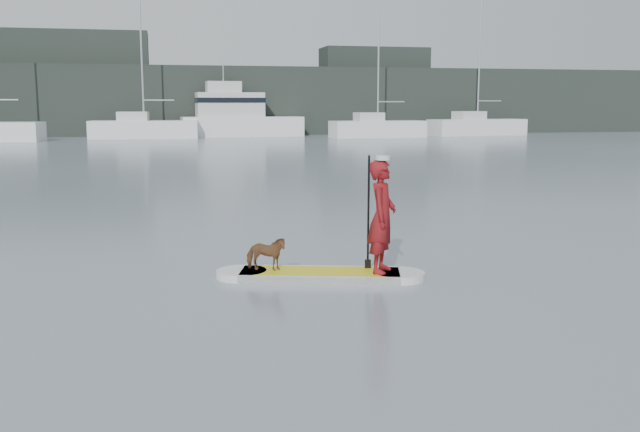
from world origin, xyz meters
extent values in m
plane|color=slate|center=(0.00, 0.00, 0.00)|extent=(140.00, 140.00, 0.00)
cube|color=yellow|center=(0.35, -2.07, 0.06)|extent=(2.62, 1.44, 0.12)
cylinder|color=silver|center=(-0.86, -1.74, 0.06)|extent=(0.80, 0.80, 0.12)
cylinder|color=silver|center=(1.55, -2.40, 0.06)|extent=(0.80, 0.80, 0.12)
cube|color=silver|center=(0.45, -1.71, 0.06)|extent=(2.43, 0.72, 0.12)
cube|color=silver|center=(0.25, -2.43, 0.06)|extent=(2.43, 0.72, 0.12)
imported|color=maroon|center=(1.28, -2.33, 1.00)|extent=(0.68, 0.76, 1.76)
cylinder|color=silver|center=(1.28, -2.33, 1.91)|extent=(0.22, 0.22, 0.07)
imported|color=brown|center=(-0.48, -1.84, 0.39)|extent=(0.70, 0.48, 0.54)
cylinder|color=black|center=(1.14, -2.04, 1.00)|extent=(0.11, 0.30, 1.89)
cube|color=black|center=(1.14, -2.04, 0.10)|extent=(0.10, 0.05, 0.32)
cylinder|color=#B7B7BC|center=(-13.43, 43.55, 3.03)|extent=(2.42, 0.42, 0.10)
cube|color=white|center=(-3.42, 46.34, 0.71)|extent=(8.65, 3.29, 1.41)
cube|color=silver|center=(-4.26, 46.41, 1.77)|extent=(2.51, 2.02, 0.71)
cylinder|color=#B7B7BC|center=(-3.42, 46.34, 6.86)|extent=(0.14, 0.14, 10.89)
cylinder|color=#B7B7BC|center=(-2.21, 46.24, 3.03)|extent=(2.42, 0.29, 0.10)
cube|color=white|center=(15.34, 43.88, 0.68)|extent=(7.91, 3.04, 1.36)
cube|color=silver|center=(14.56, 43.82, 1.70)|extent=(2.29, 1.91, 0.68)
cylinder|color=#B7B7BC|center=(15.34, 43.88, 6.30)|extent=(0.14, 0.14, 9.89)
cylinder|color=#B7B7BC|center=(16.50, 43.96, 2.91)|extent=(2.33, 0.26, 0.10)
cube|color=white|center=(25.07, 45.83, 0.70)|extent=(9.10, 4.06, 1.40)
cube|color=silver|center=(24.20, 45.68, 1.75)|extent=(2.74, 2.21, 0.70)
cylinder|color=#B7B7BC|center=(25.07, 45.83, 7.19)|extent=(0.14, 0.14, 11.59)
cylinder|color=#B7B7BC|center=(26.25, 46.03, 3.00)|extent=(2.38, 0.51, 0.10)
cube|color=white|center=(4.63, 48.08, 0.83)|extent=(10.26, 3.63, 1.65)
cube|color=silver|center=(3.62, 48.03, 2.67)|extent=(5.68, 2.78, 2.02)
cube|color=silver|center=(3.11, 48.00, 4.14)|extent=(2.91, 1.86, 0.92)
cube|color=black|center=(3.62, 48.03, 3.03)|extent=(5.78, 2.84, 0.41)
cylinder|color=#B7B7BC|center=(3.11, 48.00, 5.33)|extent=(0.09, 0.09, 1.47)
cube|color=black|center=(0.00, 53.00, 3.00)|extent=(90.00, 6.00, 6.00)
cube|color=black|center=(-10.00, 54.00, 4.50)|extent=(14.00, 4.00, 9.00)
cube|color=black|center=(18.00, 54.00, 4.00)|extent=(10.00, 4.00, 8.00)
camera|label=1|loc=(-2.01, -12.79, 2.73)|focal=40.00mm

